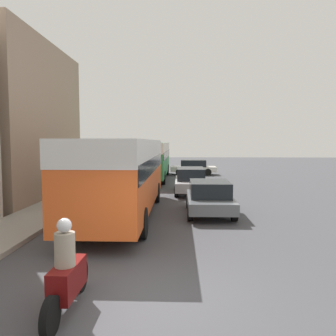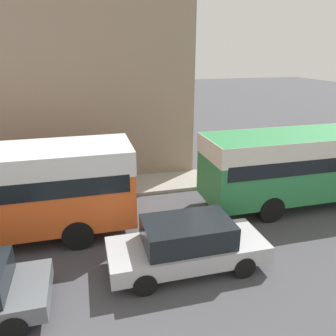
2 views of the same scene
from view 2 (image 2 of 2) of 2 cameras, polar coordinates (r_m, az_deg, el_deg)
The scene contains 4 objects.
building_midblock at distance 17.95m, azimuth -12.71°, elevation 13.34°, with size 5.24×9.21×8.32m.
bus_following at distance 15.15m, azimuth 26.98°, elevation 1.93°, with size 2.53×11.15×3.01m.
car_far_curb at distance 9.74m, azimuth 3.35°, elevation -13.03°, with size 1.87×4.58×1.52m.
pedestrian_near_curb at distance 15.13m, azimuth -19.35°, elevation -0.80°, with size 0.43×0.43×1.72m.
Camera 2 is at (9.01, 10.73, 6.09)m, focal length 35.00 mm.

